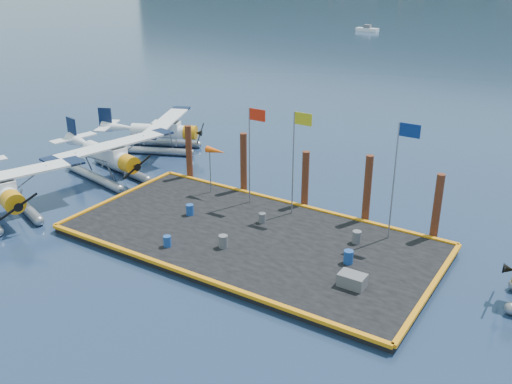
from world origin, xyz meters
TOP-DOWN VIEW (x-y plane):
  - ground at (0.00, 0.00)m, footprint 4000.00×4000.00m
  - dock at (0.00, 0.00)m, footprint 20.00×10.00m
  - dock_bumpers at (0.00, 0.00)m, footprint 20.25×10.25m
  - seaplane_a at (-14.53, -5.05)m, footprint 9.22×9.82m
  - seaplane_b at (-13.55, 2.81)m, footprint 9.00×9.80m
  - seaplane_c at (-14.56, 9.49)m, footprint 8.64×9.10m
  - drum_0 at (-4.46, 0.34)m, footprint 0.46×0.46m
  - drum_1 at (-0.44, -1.90)m, footprint 0.49×0.49m
  - drum_2 at (5.79, 0.10)m, footprint 0.49×0.49m
  - drum_3 at (-3.00, -3.40)m, footprint 0.42×0.42m
  - drum_4 at (5.27, 2.34)m, footprint 0.48×0.48m
  - drum_5 at (-0.31, 1.75)m, footprint 0.41×0.41m
  - crate at (6.81, -1.78)m, footprint 1.25×0.83m
  - flagpole_red at (-2.29, 3.80)m, footprint 1.14×0.08m
  - flagpole_yellow at (0.70, 3.80)m, footprint 1.14×0.08m
  - flagpole_blue at (6.70, 3.80)m, footprint 1.14×0.08m
  - windsock at (-5.03, 3.80)m, footprint 1.40×0.44m
  - piling_0 at (-8.50, 5.40)m, footprint 0.44×0.44m
  - piling_1 at (-4.00, 5.40)m, footprint 0.44×0.44m
  - piling_2 at (0.50, 5.40)m, footprint 0.44×0.44m
  - piling_3 at (4.50, 5.40)m, footprint 0.44×0.44m
  - piling_4 at (8.50, 5.40)m, footprint 0.44×0.44m

SIDE VIEW (x-z plane):
  - ground at x=0.00m, z-range 0.00..0.00m
  - dock at x=0.00m, z-range 0.00..0.40m
  - dock_bumpers at x=0.00m, z-range 0.40..0.58m
  - drum_5 at x=-0.31m, z-range 0.40..0.97m
  - drum_3 at x=-3.00m, z-range 0.40..0.99m
  - crate at x=6.81m, z-range 0.40..1.02m
  - drum_0 at x=-4.46m, z-range 0.40..1.04m
  - drum_4 at x=5.27m, z-range 0.40..1.07m
  - drum_1 at x=-0.44m, z-range 0.40..1.08m
  - drum_2 at x=5.79m, z-range 0.40..1.09m
  - seaplane_c at x=-14.56m, z-range -0.21..3.10m
  - seaplane_b at x=-13.55m, z-range -0.22..3.24m
  - seaplane_a at x=-14.53m, z-range -0.23..3.30m
  - piling_2 at x=0.50m, z-range 0.00..3.80m
  - piling_0 at x=-8.50m, z-range 0.00..4.00m
  - piling_4 at x=8.50m, z-range 0.00..4.00m
  - piling_1 at x=-4.00m, z-range 0.00..4.20m
  - piling_3 at x=4.50m, z-range 0.00..4.30m
  - windsock at x=-5.03m, z-range 1.67..4.79m
  - flagpole_red at x=-2.29m, z-range 1.40..7.40m
  - flagpole_yellow at x=0.70m, z-range 1.41..7.61m
  - flagpole_blue at x=6.70m, z-range 1.44..7.94m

